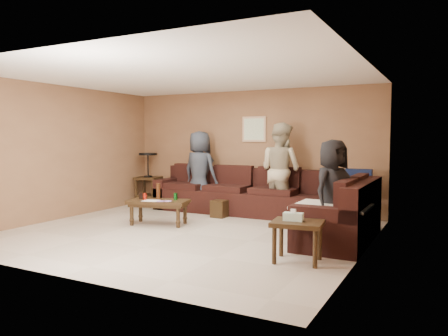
# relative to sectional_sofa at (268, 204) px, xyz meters

# --- Properties ---
(room) EXTENTS (5.60, 5.50, 2.50)m
(room) POSITION_rel_sectional_sofa_xyz_m (-0.81, -1.52, 1.34)
(room) COLOR beige
(room) RESTS_ON ground
(sectional_sofa) EXTENTS (4.65, 2.90, 0.97)m
(sectional_sofa) POSITION_rel_sectional_sofa_xyz_m (0.00, 0.00, 0.00)
(sectional_sofa) COLOR black
(sectional_sofa) RESTS_ON ground
(coffee_table) EXTENTS (1.13, 0.77, 0.71)m
(coffee_table) POSITION_rel_sectional_sofa_xyz_m (-1.61, -1.16, 0.04)
(coffee_table) COLOR #322110
(coffee_table) RESTS_ON ground
(end_table_left) EXTENTS (0.61, 0.61, 1.18)m
(end_table_left) POSITION_rel_sectional_sofa_xyz_m (-3.24, 0.68, 0.29)
(end_table_left) COLOR #322110
(end_table_left) RESTS_ON ground
(side_table_right) EXTENTS (0.67, 0.58, 0.65)m
(side_table_right) POSITION_rel_sectional_sofa_xyz_m (1.28, -2.25, 0.11)
(side_table_right) COLOR #322110
(side_table_right) RESTS_ON ground
(waste_bin) EXTENTS (0.27, 0.27, 0.33)m
(waste_bin) POSITION_rel_sectional_sofa_xyz_m (-0.99, -0.04, -0.16)
(waste_bin) COLOR #322110
(waste_bin) RESTS_ON ground
(wall_art) EXTENTS (0.52, 0.04, 0.52)m
(wall_art) POSITION_rel_sectional_sofa_xyz_m (-0.71, 0.96, 1.37)
(wall_art) COLOR tan
(wall_art) RESTS_ON ground
(person_left) EXTENTS (0.88, 0.65, 1.66)m
(person_left) POSITION_rel_sectional_sofa_xyz_m (-1.76, 0.51, 0.51)
(person_left) COLOR #2F3541
(person_left) RESTS_ON ground
(person_middle) EXTENTS (1.05, 0.93, 1.80)m
(person_middle) POSITION_rel_sectional_sofa_xyz_m (0.04, 0.51, 0.58)
(person_middle) COLOR tan
(person_middle) RESTS_ON ground
(person_right) EXTENTS (0.70, 0.85, 1.50)m
(person_right) POSITION_rel_sectional_sofa_xyz_m (1.44, -1.14, 0.42)
(person_right) COLOR black
(person_right) RESTS_ON ground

